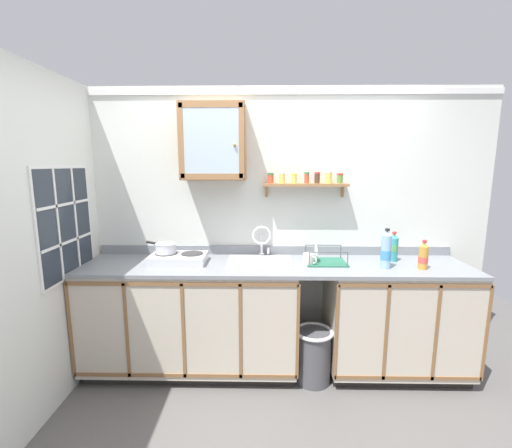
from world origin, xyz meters
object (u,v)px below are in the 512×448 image
hot_plate_stove (179,258)px  bottle_detergent_teal_0 (393,247)px  mug (309,259)px  trash_bin (313,355)px  saucepan (165,248)px  sink (260,265)px  wall_cabinet (213,142)px  bottle_water_blue_1 (386,251)px  bottle_juice_amber_2 (423,256)px  dish_rack (324,261)px

hot_plate_stove → bottle_detergent_teal_0: 1.82m
mug → trash_bin: (0.04, -0.14, -0.77)m
bottle_detergent_teal_0 → trash_bin: size_ratio=0.57×
mug → saucepan: bearing=176.9°
sink → wall_cabinet: bearing=160.3°
hot_plate_stove → bottle_detergent_teal_0: bottle_detergent_teal_0 is taller
hot_plate_stove → mug: 1.08m
bottle_detergent_teal_0 → bottle_water_blue_1: bearing=-123.5°
hot_plate_stove → bottle_detergent_teal_0: (1.82, 0.09, 0.08)m
bottle_juice_amber_2 → trash_bin: bottle_juice_amber_2 is taller
bottle_detergent_teal_0 → hot_plate_stove: bearing=-177.3°
dish_rack → trash_bin: size_ratio=0.74×
bottle_juice_amber_2 → bottle_water_blue_1: bearing=176.7°
dish_rack → bottle_juice_amber_2: bearing=-11.6°
saucepan → bottle_juice_amber_2: 2.09m
sink → wall_cabinet: 1.10m
sink → bottle_water_blue_1: size_ratio=1.66×
hot_plate_stove → dish_rack: bearing=0.8°
hot_plate_stove → mug: bearing=-2.2°
saucepan → dish_rack: saucepan is taller
bottle_detergent_teal_0 → wall_cabinet: wall_cabinet is taller
wall_cabinet → sink: bearing=-19.7°
mug → wall_cabinet: size_ratio=0.17×
bottle_water_blue_1 → bottle_juice_amber_2: bearing=-3.3°
wall_cabinet → hot_plate_stove: bearing=-150.8°
hot_plate_stove → mug: mug is taller
sink → bottle_juice_amber_2: 1.30m
hot_plate_stove → trash_bin: size_ratio=1.02×
sink → bottle_detergent_teal_0: 1.15m
sink → trash_bin: size_ratio=1.19×
bottle_water_blue_1 → wall_cabinet: size_ratio=0.51×
sink → bottle_juice_amber_2: bearing=-7.0°
bottle_water_blue_1 → mug: bottle_water_blue_1 is taller
sink → hot_plate_stove: sink is taller
bottle_detergent_teal_0 → bottle_juice_amber_2: size_ratio=1.10×
sink → saucepan: sink is taller
dish_rack → mug: dish_rack is taller
sink → bottle_detergent_teal_0: size_ratio=2.10×
wall_cabinet → trash_bin: 1.94m
bottle_water_blue_1 → bottle_juice_amber_2: size_ratio=1.38×
saucepan → bottle_water_blue_1: (1.79, -0.14, 0.02)m
sink → trash_bin: (0.44, -0.21, -0.69)m
bottle_water_blue_1 → mug: 0.61m
saucepan → bottle_water_blue_1: size_ratio=0.90×
dish_rack → mug: bearing=-156.9°
saucepan → wall_cabinet: size_ratio=0.46×
hot_plate_stove → saucepan: saucepan is taller
mug → wall_cabinet: bearing=165.6°
mug → sink: bearing=171.0°
wall_cabinet → trash_bin: size_ratio=1.40×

